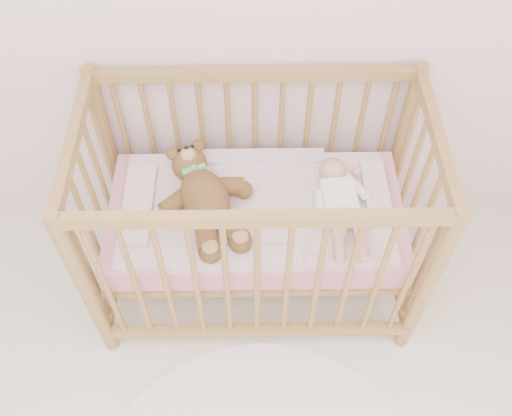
{
  "coord_description": "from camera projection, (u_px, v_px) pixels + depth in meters",
  "views": [
    {
      "loc": [
        0.34,
        0.19,
        2.43
      ],
      "look_at": [
        0.35,
        1.55,
        0.62
      ],
      "focal_mm": 40.0,
      "sensor_mm": 36.0,
      "label": 1
    }
  ],
  "objects": [
    {
      "name": "crib",
      "position": [
        256.0,
        216.0,
        2.39
      ],
      "size": [
        1.36,
        0.76,
        1.0
      ],
      "primitive_type": null,
      "color": "olive",
      "rests_on": "floor"
    },
    {
      "name": "baby",
      "position": [
        340.0,
        199.0,
        2.27
      ],
      "size": [
        0.29,
        0.53,
        0.12
      ],
      "primitive_type": null,
      "rotation": [
        0.0,
        0.0,
        0.09
      ],
      "color": "white",
      "rests_on": "blanket"
    },
    {
      "name": "mattress",
      "position": [
        256.0,
        218.0,
        2.4
      ],
      "size": [
        1.22,
        0.62,
        0.13
      ],
      "primitive_type": "cube",
      "color": "pink",
      "rests_on": "crib"
    },
    {
      "name": "blanket",
      "position": [
        256.0,
        207.0,
        2.34
      ],
      "size": [
        1.1,
        0.58,
        0.06
      ],
      "primitive_type": null,
      "color": "pink",
      "rests_on": "mattress"
    },
    {
      "name": "teddy_bear",
      "position": [
        205.0,
        199.0,
        2.26
      ],
      "size": [
        0.6,
        0.7,
        0.16
      ],
      "primitive_type": null,
      "rotation": [
        0.0,
        0.0,
        0.38
      ],
      "color": "brown",
      "rests_on": "blanket"
    }
  ]
}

